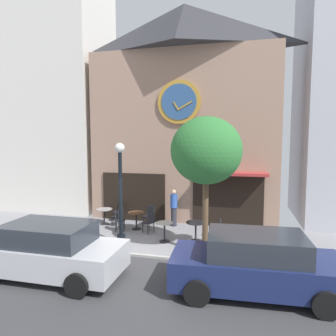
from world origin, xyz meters
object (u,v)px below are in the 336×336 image
at_px(street_lamp, 120,193).
at_px(cafe_chair_right_end, 247,241).
at_px(cafe_chair_mid_row, 149,221).
at_px(parked_car_silver, 49,250).
at_px(cafe_table_rightmost, 104,213).
at_px(cafe_chair_by_entrance, 118,219).
at_px(cafe_chair_near_lamp, 119,215).
at_px(street_tree, 206,151).
at_px(cafe_chair_left_end, 150,214).
at_px(cafe_chair_curbside, 119,210).
at_px(cafe_chair_under_awning, 217,229).
at_px(cafe_table_near_curb, 196,227).
at_px(cafe_table_center, 245,234).
at_px(cafe_table_center_right, 164,229).
at_px(cafe_chair_outer, 211,233).
at_px(pedestrian_blue, 174,207).
at_px(cafe_table_near_door, 136,217).
at_px(parked_car_navy, 256,264).

xyz_separation_m(street_lamp, cafe_chair_right_end, (4.60, -0.14, -1.40)).
height_order(cafe_chair_mid_row, parked_car_silver, parked_car_silver).
height_order(cafe_table_rightmost, cafe_chair_by_entrance, cafe_chair_by_entrance).
bearing_deg(cafe_chair_near_lamp, street_tree, -30.12).
bearing_deg(street_tree, cafe_chair_left_end, 134.90).
xyz_separation_m(cafe_chair_right_end, cafe_chair_curbside, (-5.90, 3.07, 0.00)).
xyz_separation_m(cafe_chair_by_entrance, parked_car_silver, (-0.24, -4.46, 0.23)).
bearing_deg(cafe_table_rightmost, cafe_chair_under_awning, -13.92).
distance_m(cafe_table_near_curb, cafe_chair_by_entrance, 3.46).
bearing_deg(cafe_chair_by_entrance, cafe_chair_right_end, -16.70).
xyz_separation_m(cafe_table_center, cafe_chair_under_awning, (-1.00, 0.29, 0.01)).
distance_m(cafe_table_rightmost, cafe_table_center_right, 3.72).
distance_m(cafe_table_center, parked_car_silver, 6.62).
distance_m(cafe_table_center_right, cafe_table_near_curb, 1.22).
bearing_deg(cafe_chair_under_awning, cafe_chair_left_end, 153.35).
distance_m(cafe_table_center, cafe_chair_mid_row, 3.93).
xyz_separation_m(cafe_chair_mid_row, cafe_chair_outer, (2.66, -1.07, 0.00)).
distance_m(cafe_chair_right_end, cafe_chair_under_awning, 1.55).
xyz_separation_m(street_lamp, cafe_table_near_curb, (2.69, 0.99, -1.39)).
height_order(cafe_chair_curbside, parked_car_silver, parked_car_silver).
bearing_deg(street_lamp, parked_car_silver, -108.22).
bearing_deg(cafe_chair_mid_row, parked_car_silver, -110.28).
xyz_separation_m(cafe_table_center, cafe_chair_curbside, (-5.81, 2.24, 0.01)).
distance_m(street_tree, cafe_chair_left_end, 5.07).
relative_size(cafe_table_near_curb, cafe_chair_mid_row, 0.85).
relative_size(street_lamp, cafe_table_center_right, 4.99).
distance_m(cafe_table_center_right, cafe_chair_curbside, 3.67).
distance_m(cafe_table_center_right, cafe_chair_outer, 1.81).
relative_size(cafe_table_near_curb, cafe_chair_by_entrance, 0.85).
xyz_separation_m(cafe_table_center_right, cafe_chair_mid_row, (-0.87, 0.87, 0.01)).
xyz_separation_m(cafe_chair_left_end, pedestrian_blue, (1.09, 0.20, 0.33)).
bearing_deg(cafe_chair_left_end, cafe_chair_by_entrance, -133.87).
bearing_deg(cafe_chair_mid_row, cafe_chair_by_entrance, -179.88).
relative_size(cafe_chair_by_entrance, pedestrian_blue, 0.54).
bearing_deg(cafe_chair_right_end, street_lamp, 178.31).
bearing_deg(cafe_chair_left_end, cafe_chair_curbside, 167.76).
bearing_deg(cafe_table_center, cafe_table_near_curb, 170.70).
xyz_separation_m(cafe_chair_under_awning, cafe_chair_outer, (-0.19, -0.58, 0.00)).
xyz_separation_m(street_tree, cafe_chair_left_end, (-2.88, 2.89, -3.02)).
height_order(cafe_chair_mid_row, cafe_chair_left_end, same).
bearing_deg(cafe_chair_left_end, cafe_table_center, -24.25).
bearing_deg(cafe_chair_mid_row, cafe_table_near_door, 150.82).
height_order(cafe_chair_mid_row, parked_car_navy, parked_car_navy).
bearing_deg(cafe_table_rightmost, cafe_chair_left_end, 7.85).
xyz_separation_m(cafe_table_near_curb, cafe_chair_outer, (0.64, -0.59, -0.02)).
height_order(cafe_table_near_curb, pedestrian_blue, pedestrian_blue).
xyz_separation_m(cafe_table_rightmost, cafe_chair_by_entrance, (1.04, -0.82, 0.01)).
distance_m(cafe_table_near_curb, cafe_chair_under_awning, 0.83).
relative_size(cafe_table_near_curb, cafe_chair_left_end, 0.85).
height_order(cafe_table_near_curb, cafe_chair_near_lamp, cafe_chair_near_lamp).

